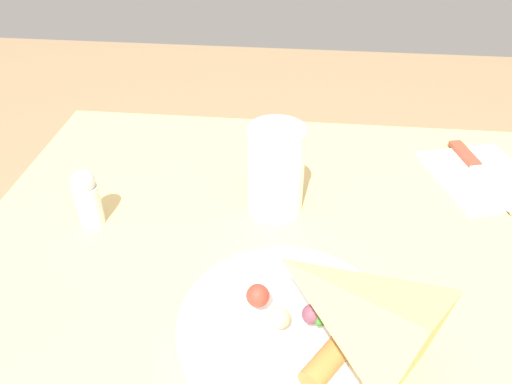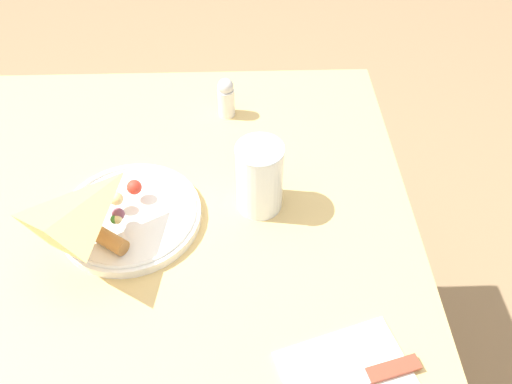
{
  "view_description": "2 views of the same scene",
  "coord_description": "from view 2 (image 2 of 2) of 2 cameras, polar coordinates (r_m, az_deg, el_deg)",
  "views": [
    {
      "loc": [
        0.17,
        -0.03,
        1.19
      ],
      "look_at": [
        -0.28,
        -0.08,
        0.85
      ],
      "focal_mm": 35.0,
      "sensor_mm": 36.0,
      "label": 1
    },
    {
      "loc": [
        -0.33,
        0.47,
        1.38
      ],
      "look_at": [
        -0.35,
        -0.02,
        0.85
      ],
      "focal_mm": 35.0,
      "sensor_mm": 36.0,
      "label": 2
    }
  ],
  "objects": [
    {
      "name": "salt_shaker",
      "position": [
        0.95,
        -3.44,
        10.75
      ],
      "size": [
        0.03,
        0.03,
        0.08
      ],
      "color": "silver",
      "rests_on": "dining_table"
    },
    {
      "name": "dining_table",
      "position": [
        0.92,
        -22.38,
        -8.82
      ],
      "size": [
        1.19,
        0.87,
        0.77
      ],
      "color": "#DBB770",
      "rests_on": "ground_plane"
    },
    {
      "name": "napkin_folded",
      "position": [
        0.66,
        10.82,
        -20.66
      ],
      "size": [
        0.19,
        0.18,
        0.0
      ],
      "rotation": [
        0.0,
        0.0,
        0.3
      ],
      "color": "white",
      "rests_on": "dining_table"
    },
    {
      "name": "butter_knife",
      "position": [
        0.66,
        11.61,
        -20.26
      ],
      "size": [
        0.18,
        0.06,
        0.01
      ],
      "rotation": [
        0.0,
        0.0,
        0.25
      ],
      "color": "#99422D",
      "rests_on": "napkin_folded"
    },
    {
      "name": "plate_pizza",
      "position": [
        0.8,
        -14.22,
        -2.4
      ],
      "size": [
        0.22,
        0.22,
        0.05
      ],
      "color": "white",
      "rests_on": "dining_table"
    },
    {
      "name": "milk_glass",
      "position": [
        0.77,
        0.42,
        1.42
      ],
      "size": [
        0.07,
        0.07,
        0.12
      ],
      "color": "white",
      "rests_on": "dining_table"
    }
  ]
}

